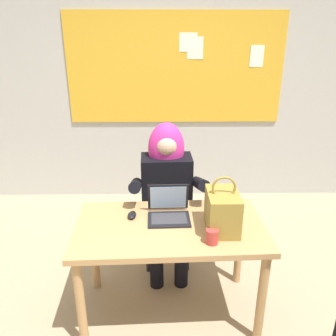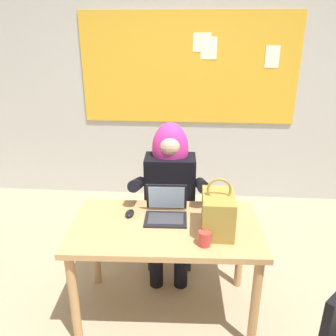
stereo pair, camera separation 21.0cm
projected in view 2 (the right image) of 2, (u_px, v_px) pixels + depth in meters
The scene contains 9 objects.
ground_plane at pixel (178, 322), 2.51m from camera, with size 24.00×24.00×0.00m, color tan.
wall_back_bulletin at pixel (188, 78), 3.93m from camera, with size 6.70×2.19×2.86m.
desk_main at pixel (166, 238), 2.38m from camera, with size 1.30×0.76×0.74m.
chair_at_desk at pixel (170, 204), 3.09m from camera, with size 0.44×0.44×0.92m.
person_costumed at pixel (170, 186), 2.88m from camera, with size 0.61×0.62×1.27m.
laptop at pixel (166, 210), 2.43m from camera, with size 0.30×0.27×0.22m.
computer_mouse at pixel (130, 213), 2.46m from camera, with size 0.06×0.10×0.03m, color black.
handbag at pixel (218, 213), 2.22m from camera, with size 0.20×0.30×0.38m.
coffee_mug at pixel (204, 238), 2.11m from camera, with size 0.08×0.08×0.10m, color #B23833.
Camera 2 is at (0.07, -1.91, 1.97)m, focal length 37.18 mm.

